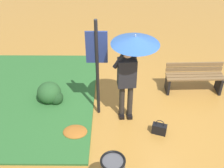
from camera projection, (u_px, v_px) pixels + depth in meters
The scene contains 7 objects.
ground_plane at pixel (138, 121), 6.60m from camera, with size 18.00×18.00×0.00m, color #B27A33.
person_with_umbrella at pixel (131, 57), 5.83m from camera, with size 0.96×0.96×2.04m.
info_sign_post at pixel (97, 59), 5.98m from camera, with size 0.44×0.07×2.30m.
handbag at pixel (159, 129), 6.21m from camera, with size 0.33×0.23×0.37m.
park_bench at pixel (194, 77), 7.26m from camera, with size 1.40×0.42×0.75m.
shrub_cluster at pixel (50, 94), 7.00m from camera, with size 0.63×0.57×0.51m.
leaf_pile_by_bench at pixel (75, 132), 6.24m from camera, with size 0.52×0.42×0.11m.
Camera 1 is at (-0.55, -4.83, 4.57)m, focal length 47.20 mm.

